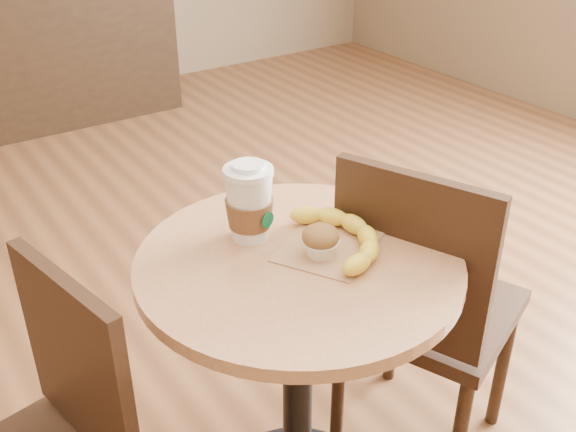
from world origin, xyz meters
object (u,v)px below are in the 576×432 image
(coffee_cup, at_px, (249,205))
(banana, at_px, (342,234))
(cafe_table, at_px, (298,341))
(muffin, at_px, (320,241))
(chair_right, at_px, (423,306))

(coffee_cup, distance_m, banana, 0.21)
(cafe_table, relative_size, banana, 2.54)
(banana, bearing_deg, cafe_table, -169.19)
(muffin, bearing_deg, coffee_cup, 118.49)
(cafe_table, height_order, muffin, muffin)
(chair_right, relative_size, muffin, 11.40)
(muffin, bearing_deg, cafe_table, 150.53)
(coffee_cup, relative_size, muffin, 2.23)
(coffee_cup, height_order, banana, coffee_cup)
(cafe_table, xyz_separation_m, muffin, (0.04, -0.02, 0.26))
(chair_right, relative_size, banana, 3.07)
(cafe_table, bearing_deg, chair_right, -5.79)
(coffee_cup, relative_size, banana, 0.60)
(muffin, height_order, banana, muffin)
(coffee_cup, distance_m, muffin, 0.17)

